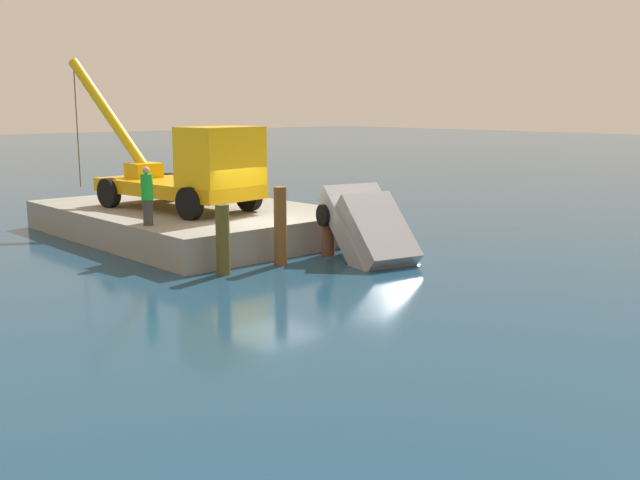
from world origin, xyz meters
name	(u,v)px	position (x,y,z in m)	size (l,w,h in m)	color
ground	(271,254)	(0.00, 0.00, 0.00)	(200.00, 200.00, 0.00)	navy
dock	(189,221)	(-4.49, 0.00, 0.49)	(10.63, 7.05, 0.98)	gray
crane_truck	(192,171)	(-3.42, -0.53, 2.30)	(8.53, 3.39, 5.10)	orange
dock_worker	(147,196)	(-1.87, -3.04, 1.84)	(0.34, 0.34, 1.69)	#3E3E3E
salvaged_car	(376,242)	(2.93, 1.45, 0.57)	(3.83, 2.72, 3.33)	#99999E
piling_near	(223,240)	(1.28, -2.64, 0.93)	(0.36, 0.36, 1.85)	brown
piling_mid	(280,226)	(1.39, -0.78, 1.09)	(0.36, 0.36, 2.19)	brown
piling_far	(328,224)	(1.29, 1.13, 0.95)	(0.39, 0.39, 1.89)	brown
piling_end	(365,217)	(1.28, 2.68, 1.00)	(0.31, 0.31, 2.00)	brown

